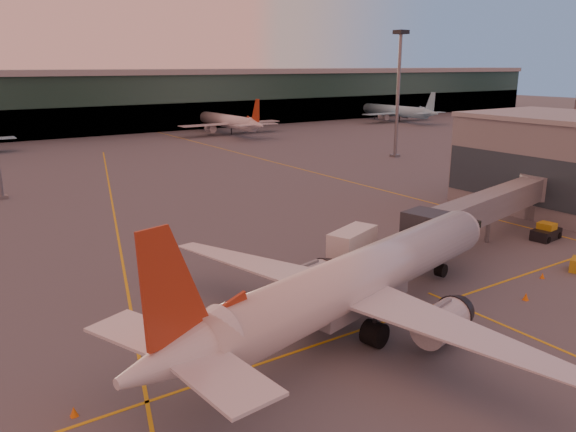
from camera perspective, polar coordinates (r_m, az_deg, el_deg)
ground at (r=42.28m, az=16.58°, el=-12.06°), size 600.00×600.00×0.00m
taxi_markings at (r=73.80m, az=-15.05°, el=-0.22°), size 100.12×173.00×0.01m
terminal at (r=167.98m, az=-24.13°, el=10.38°), size 400.00×20.00×17.60m
gate_building at (r=83.72m, az=25.97°, el=4.96°), size 18.40×22.40×12.60m
mast_east_near at (r=120.34m, az=11.15°, el=12.94°), size 2.40×2.40×25.60m
main_airplane at (r=40.93m, az=6.68°, el=-6.73°), size 37.35×34.01×11.41m
jet_bridge at (r=65.84m, az=20.29°, el=1.08°), size 29.43×8.98×5.71m
catering_truck at (r=52.33m, az=6.58°, el=-3.30°), size 5.96×4.15×4.25m
pushback_tug at (r=68.87m, az=24.76°, el=-1.54°), size 3.88×2.39×1.90m
cone_nose at (r=56.47m, az=24.43°, el=-5.54°), size 0.41×0.41×0.53m
cone_tail at (r=34.98m, az=-20.93°, el=-18.07°), size 0.47×0.47×0.59m
cone_wing_left at (r=55.42m, az=-6.11°, el=-4.53°), size 0.50×0.50×0.64m
cone_fwd at (r=50.88m, az=23.01°, el=-7.55°), size 0.49×0.49×0.63m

